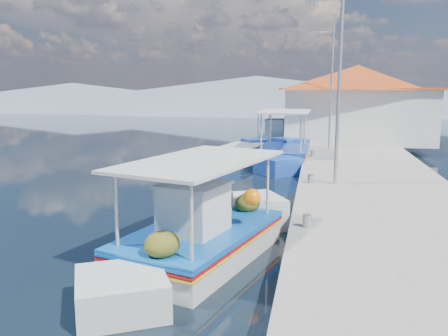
# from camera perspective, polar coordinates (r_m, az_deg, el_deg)

# --- Properties ---
(ground) EXTENTS (160.00, 160.00, 0.00)m
(ground) POSITION_cam_1_polar(r_m,az_deg,el_deg) (14.42, -4.91, -4.81)
(ground) COLOR black
(ground) RESTS_ON ground
(quay) EXTENTS (5.00, 44.00, 0.50)m
(quay) POSITION_cam_1_polar(r_m,az_deg,el_deg) (19.77, 16.88, -0.39)
(quay) COLOR #A09D96
(quay) RESTS_ON ground
(bollards) EXTENTS (0.20, 17.20, 0.30)m
(bollards) POSITION_cam_1_polar(r_m,az_deg,el_deg) (18.87, 10.79, 0.61)
(bollards) COLOR #A5A8AD
(bollards) RESTS_ON quay
(main_caique) EXTENTS (3.47, 7.09, 2.43)m
(main_caique) POSITION_cam_1_polar(r_m,az_deg,el_deg) (10.11, -2.87, -8.55)
(main_caique) COLOR silver
(main_caique) RESTS_ON ground
(caique_green_canopy) EXTENTS (2.38, 7.56, 2.83)m
(caique_green_canopy) POSITION_cam_1_polar(r_m,az_deg,el_deg) (22.40, 7.42, 1.59)
(caique_green_canopy) COLOR #1C48AB
(caique_green_canopy) RESTS_ON ground
(caique_blue_hull) EXTENTS (2.60, 5.83, 1.06)m
(caique_blue_hull) POSITION_cam_1_polar(r_m,az_deg,el_deg) (23.59, 2.05, 1.77)
(caique_blue_hull) COLOR #1C48AB
(caique_blue_hull) RESTS_ON ground
(caique_far) EXTENTS (2.48, 7.02, 2.47)m
(caique_far) POSITION_cam_1_polar(r_m,az_deg,el_deg) (28.16, 6.51, 3.41)
(caique_far) COLOR silver
(caique_far) RESTS_ON ground
(harbor_building) EXTENTS (10.49, 10.49, 4.40)m
(harbor_building) POSITION_cam_1_polar(r_m,az_deg,el_deg) (28.47, 16.07, 7.84)
(harbor_building) COLOR white
(harbor_building) RESTS_ON quay
(lamp_post_near) EXTENTS (1.21, 0.14, 6.00)m
(lamp_post_near) POSITION_cam_1_polar(r_m,az_deg,el_deg) (15.38, 13.71, 10.38)
(lamp_post_near) COLOR #A5A8AD
(lamp_post_near) RESTS_ON quay
(lamp_post_far) EXTENTS (1.21, 0.14, 6.00)m
(lamp_post_far) POSITION_cam_1_polar(r_m,az_deg,el_deg) (24.37, 12.92, 10.20)
(lamp_post_far) COLOR #A5A8AD
(lamp_post_far) RESTS_ON quay
(mountain_ridge) EXTENTS (171.40, 96.00, 5.50)m
(mountain_ridge) POSITION_cam_1_polar(r_m,az_deg,el_deg) (69.44, 13.68, 8.44)
(mountain_ridge) COLOR gray
(mountain_ridge) RESTS_ON ground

